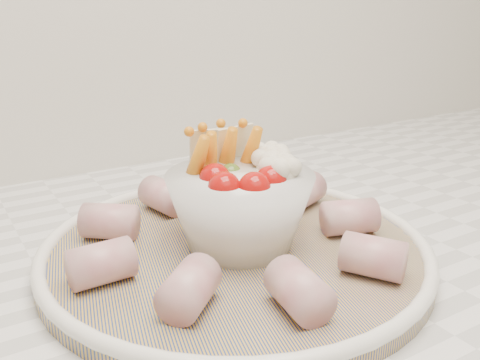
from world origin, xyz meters
TOP-DOWN VIEW (x-y plane):
  - serving_platter at (0.16, 1.44)m, footprint 0.41×0.41m
  - veggie_bowl at (0.16, 1.43)m, footprint 0.13×0.13m
  - cured_meat_rolls at (0.16, 1.44)m, footprint 0.28×0.27m

SIDE VIEW (x-z plane):
  - serving_platter at x=0.16m, z-range 0.92..0.94m
  - cured_meat_rolls at x=0.16m, z-range 0.94..0.97m
  - veggie_bowl at x=0.16m, z-range 0.92..1.03m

